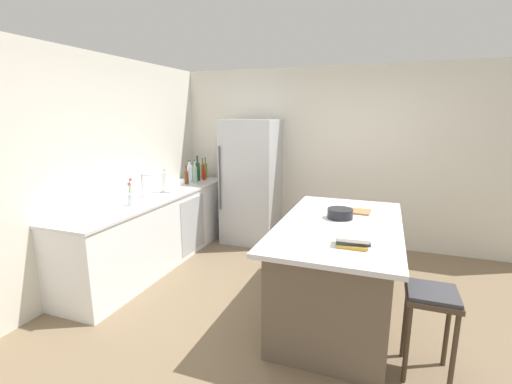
{
  "coord_description": "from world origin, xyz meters",
  "views": [
    {
      "loc": [
        0.67,
        -3.09,
        1.93
      ],
      "look_at": [
        -0.78,
        0.87,
        1.0
      ],
      "focal_mm": 24.88,
      "sensor_mm": 36.0,
      "label": 1
    }
  ],
  "objects": [
    {
      "name": "sink_faucet",
      "position": [
        -2.12,
        0.48,
        1.07
      ],
      "size": [
        0.15,
        0.05,
        0.3
      ],
      "color": "silver",
      "rests_on": "counter_run_left"
    },
    {
      "name": "cutting_board",
      "position": [
        0.4,
        0.59,
        0.95
      ],
      "size": [
        0.34,
        0.24,
        0.02
      ],
      "color": "#9E7042",
      "rests_on": "kitchen_island"
    },
    {
      "name": "flower_vase",
      "position": [
        -2.01,
        0.09,
        1.01
      ],
      "size": [
        0.08,
        0.08,
        0.32
      ],
      "color": "silver",
      "rests_on": "counter_run_left"
    },
    {
      "name": "gin_bottle",
      "position": [
        -2.0,
        1.53,
        1.05
      ],
      "size": [
        0.07,
        0.07,
        0.35
      ],
      "color": "#8CB79E",
      "rests_on": "counter_run_left"
    },
    {
      "name": "counter_run_left",
      "position": [
        -2.08,
        0.63,
        0.46
      ],
      "size": [
        0.68,
        2.97,
        0.91
      ],
      "color": "white",
      "rests_on": "ground_plane"
    },
    {
      "name": "wine_bottle",
      "position": [
        -2.05,
        1.72,
        1.06
      ],
      "size": [
        0.07,
        0.07,
        0.39
      ],
      "color": "#19381E",
      "rests_on": "counter_run_left"
    },
    {
      "name": "bar_stool",
      "position": [
        1.07,
        -0.45,
        0.56
      ],
      "size": [
        0.36,
        0.36,
        0.68
      ],
      "color": "#473828",
      "rests_on": "ground_plane"
    },
    {
      "name": "vinegar_bottle",
      "position": [
        -2.06,
        1.9,
        1.04
      ],
      "size": [
        0.05,
        0.05,
        0.32
      ],
      "color": "#994C23",
      "rests_on": "counter_run_left"
    },
    {
      "name": "cookbook_stack",
      "position": [
        0.48,
        -0.42,
        0.98
      ],
      "size": [
        0.27,
        0.19,
        0.08
      ],
      "color": "gold",
      "rests_on": "kitchen_island"
    },
    {
      "name": "hot_sauce_bottle",
      "position": [
        -1.99,
        1.8,
        1.0
      ],
      "size": [
        0.05,
        0.05,
        0.22
      ],
      "color": "red",
      "rests_on": "counter_run_left"
    },
    {
      "name": "refrigerator",
      "position": [
        -1.21,
        1.85,
        0.93
      ],
      "size": [
        0.79,
        0.73,
        1.86
      ],
      "color": "#B7BABF",
      "rests_on": "ground_plane"
    },
    {
      "name": "olive_oil_bottle",
      "position": [
        -2.07,
        2.0,
        1.04
      ],
      "size": [
        0.06,
        0.06,
        0.32
      ],
      "color": "olive",
      "rests_on": "counter_run_left"
    },
    {
      "name": "wall_left",
      "position": [
        -2.45,
        0.0,
        1.3
      ],
      "size": [
        0.1,
        6.0,
        2.6
      ],
      "primitive_type": "cube",
      "color": "silver",
      "rests_on": "ground_plane"
    },
    {
      "name": "soda_bottle",
      "position": [
        -2.14,
        1.62,
        1.04
      ],
      "size": [
        0.07,
        0.07,
        0.32
      ],
      "color": "silver",
      "rests_on": "counter_run_left"
    },
    {
      "name": "wall_rear",
      "position": [
        0.0,
        2.25,
        1.3
      ],
      "size": [
        6.0,
        0.1,
        2.6
      ],
      "primitive_type": "cube",
      "color": "silver",
      "rests_on": "ground_plane"
    },
    {
      "name": "mixing_bowl",
      "position": [
        0.3,
        0.3,
        0.98
      ],
      "size": [
        0.25,
        0.25,
        0.09
      ],
      "color": "black",
      "rests_on": "kitchen_island"
    },
    {
      "name": "kitchen_island",
      "position": [
        0.32,
        0.14,
        0.47
      ],
      "size": [
        1.09,
        1.98,
        0.94
      ],
      "color": "brown",
      "rests_on": "ground_plane"
    },
    {
      "name": "syrup_bottle",
      "position": [
        -2.09,
        1.43,
        1.01
      ],
      "size": [
        0.06,
        0.06,
        0.27
      ],
      "color": "#5B3319",
      "rests_on": "counter_run_left"
    },
    {
      "name": "paper_towel_roll",
      "position": [
        -2.04,
        0.82,
        1.04
      ],
      "size": [
        0.14,
        0.14,
        0.31
      ],
      "color": "gray",
      "rests_on": "counter_run_left"
    },
    {
      "name": "ground_plane",
      "position": [
        0.0,
        0.0,
        0.0
      ],
      "size": [
        7.2,
        7.2,
        0.0
      ],
      "primitive_type": "plane",
      "color": "#7A664C"
    }
  ]
}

